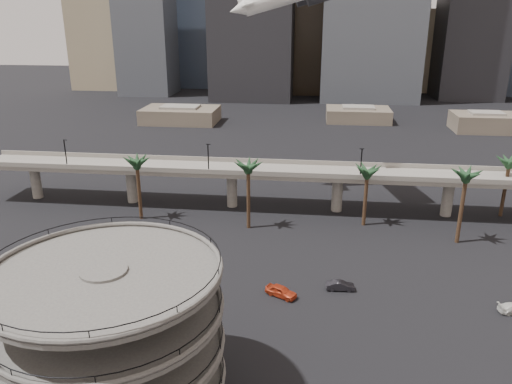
# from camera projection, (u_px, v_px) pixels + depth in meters

# --- Properties ---
(parking_ramp) EXTENTS (22.20, 22.20, 17.35)m
(parking_ramp) POSITION_uv_depth(u_px,v_px,m) (110.00, 329.00, 48.27)
(parking_ramp) COLOR #504D4B
(parking_ramp) RESTS_ON ground
(overpass) EXTENTS (130.00, 9.30, 14.70)m
(overpass) POSITION_uv_depth(u_px,v_px,m) (284.00, 175.00, 102.83)
(overpass) COLOR slate
(overpass) RESTS_ON ground
(palm_trees) EXTENTS (76.40, 18.40, 14.00)m
(palm_trees) POSITION_uv_depth(u_px,v_px,m) (344.00, 170.00, 92.88)
(palm_trees) COLOR #46301E
(palm_trees) RESTS_ON ground
(low_buildings) EXTENTS (135.00, 27.50, 6.80)m
(low_buildings) POSITION_uv_depth(u_px,v_px,m) (318.00, 117.00, 185.22)
(low_buildings) COLOR brown
(low_buildings) RESTS_ON ground
(skyline) EXTENTS (269.00, 86.00, 121.32)m
(skyline) POSITION_uv_depth(u_px,v_px,m) (339.00, 2.00, 240.36)
(skyline) COLOR gray
(skyline) RESTS_ON ground
(car_a) EXTENTS (5.10, 3.90, 1.62)m
(car_a) POSITION_uv_depth(u_px,v_px,m) (281.00, 291.00, 72.07)
(car_a) COLOR #BD391B
(car_a) RESTS_ON ground
(car_b) EXTENTS (4.35, 1.77, 1.40)m
(car_b) POSITION_uv_depth(u_px,v_px,m) (340.00, 286.00, 73.76)
(car_b) COLOR black
(car_b) RESTS_ON ground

